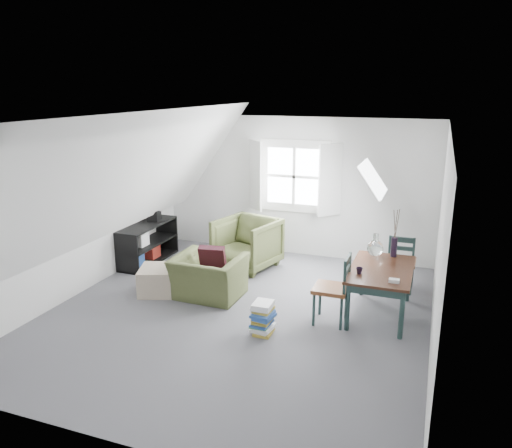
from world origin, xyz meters
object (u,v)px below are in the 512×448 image
at_px(ottoman, 160,280).
at_px(dining_table, 381,274).
at_px(armchair_far, 247,267).
at_px(dining_chair_far, 401,261).
at_px(media_shelf, 147,245).
at_px(dining_chair_near, 334,288).
at_px(armchair_near, 209,297).
at_px(magazine_stack, 263,318).

height_order(ottoman, dining_table, dining_table).
distance_m(armchair_far, dining_table, 2.65).
xyz_separation_m(dining_chair_far, media_shelf, (-4.29, -0.22, -0.16)).
relative_size(ottoman, dining_chair_far, 0.65).
xyz_separation_m(dining_table, dining_chair_near, (-0.54, -0.45, -0.09)).
bearing_deg(armchair_near, dining_table, -172.23).
bearing_deg(dining_chair_near, media_shelf, -113.97).
distance_m(armchair_near, ottoman, 0.79).
bearing_deg(ottoman, dining_chair_near, -2.00).
height_order(armchair_near, media_shelf, media_shelf).
distance_m(armchair_near, dining_chair_near, 1.95).
distance_m(armchair_near, dining_chair_far, 2.92).
bearing_deg(dining_chair_far, magazine_stack, 45.99).
height_order(dining_chair_far, magazine_stack, dining_chair_far).
xyz_separation_m(armchair_far, magazine_stack, (1.04, -2.14, 0.20)).
distance_m(dining_chair_far, media_shelf, 4.30).
relative_size(dining_table, magazine_stack, 3.30).
distance_m(media_shelf, magazine_stack, 3.32).
relative_size(dining_chair_far, media_shelf, 0.67).
distance_m(dining_chair_near, media_shelf, 3.75).
xyz_separation_m(media_shelf, magazine_stack, (2.79, -1.78, -0.11)).
bearing_deg(armchair_near, armchair_far, -91.65).
height_order(dining_chair_far, media_shelf, dining_chair_far).
relative_size(dining_chair_far, dining_chair_near, 0.96).
relative_size(armchair_near, media_shelf, 0.72).
bearing_deg(dining_chair_far, dining_chair_near, 55.24).
bearing_deg(media_shelf, armchair_far, 11.63).
relative_size(dining_table, dining_chair_far, 1.49).
height_order(media_shelf, magazine_stack, media_shelf).
xyz_separation_m(ottoman, dining_chair_far, (3.37, 1.32, 0.27)).
xyz_separation_m(armchair_far, dining_table, (2.35, -1.10, 0.58)).
bearing_deg(dining_table, armchair_far, 150.40).
bearing_deg(armchair_far, magazine_stack, -48.82).
bearing_deg(dining_chair_near, ottoman, -97.53).
bearing_deg(dining_chair_near, magazine_stack, -57.52).
xyz_separation_m(dining_table, magazine_stack, (-1.30, -1.04, -0.38)).
distance_m(ottoman, dining_chair_far, 3.63).
bearing_deg(dining_chair_near, dining_chair_far, 147.00).
height_order(ottoman, magazine_stack, magazine_stack).
distance_m(ottoman, dining_chair_near, 2.66).
bearing_deg(magazine_stack, dining_table, 38.71).
height_order(dining_table, dining_chair_near, dining_chair_near).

